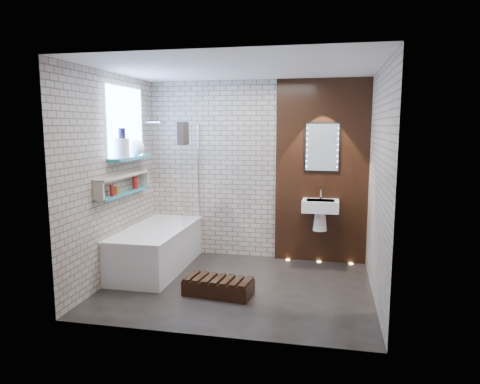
% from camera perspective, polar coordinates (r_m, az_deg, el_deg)
% --- Properties ---
extents(ground, '(3.20, 3.20, 0.00)m').
position_cam_1_polar(ground, '(5.49, -0.32, -12.19)').
color(ground, black).
rests_on(ground, ground).
extents(room_shell, '(3.24, 3.20, 2.60)m').
position_cam_1_polar(room_shell, '(5.17, -0.34, 1.40)').
color(room_shell, gray).
rests_on(room_shell, ground).
extents(walnut_panel, '(1.30, 0.06, 2.60)m').
position_cam_1_polar(walnut_panel, '(6.33, 10.55, 2.56)').
color(walnut_panel, black).
rests_on(walnut_panel, ground).
extents(clerestory_window, '(0.18, 1.00, 0.94)m').
position_cam_1_polar(clerestory_window, '(5.99, -14.62, 7.87)').
color(clerestory_window, '#7FADE0').
rests_on(clerestory_window, room_shell).
extents(display_niche, '(0.14, 1.30, 0.26)m').
position_cam_1_polar(display_niche, '(5.84, -14.88, 0.94)').
color(display_niche, teal).
rests_on(display_niche, room_shell).
extents(bathtub, '(0.79, 1.74, 0.70)m').
position_cam_1_polar(bathtub, '(6.16, -10.74, -7.17)').
color(bathtub, white).
rests_on(bathtub, ground).
extents(bath_screen, '(0.01, 0.78, 1.40)m').
position_cam_1_polar(bath_screen, '(6.26, -6.45, 2.41)').
color(bath_screen, white).
rests_on(bath_screen, bathtub).
extents(towel, '(0.09, 0.23, 0.30)m').
position_cam_1_polar(towel, '(5.95, -7.41, 7.58)').
color(towel, '#282420').
rests_on(towel, bath_screen).
extents(shower_head, '(0.18, 0.18, 0.02)m').
position_cam_1_polar(shower_head, '(6.42, -10.08, 8.92)').
color(shower_head, silver).
rests_on(shower_head, room_shell).
extents(washbasin, '(0.50, 0.36, 0.58)m').
position_cam_1_polar(washbasin, '(6.21, 10.39, -2.32)').
color(washbasin, white).
rests_on(washbasin, walnut_panel).
extents(led_mirror, '(0.50, 0.02, 0.70)m').
position_cam_1_polar(led_mirror, '(6.26, 10.64, 5.72)').
color(led_mirror, black).
rests_on(led_mirror, walnut_panel).
extents(walnut_step, '(0.82, 0.44, 0.18)m').
position_cam_1_polar(walnut_step, '(5.22, -2.83, -12.29)').
color(walnut_step, black).
rests_on(walnut_step, ground).
extents(niche_bottles, '(0.07, 0.71, 0.17)m').
position_cam_1_polar(niche_bottles, '(5.87, -14.73, 0.72)').
color(niche_bottles, '#995917').
rests_on(niche_bottles, display_niche).
extents(sill_vases, '(0.21, 0.62, 0.37)m').
position_cam_1_polar(sill_vases, '(5.90, -14.24, 5.67)').
color(sill_vases, '#16163E').
rests_on(sill_vases, clerestory_window).
extents(floor_uplights, '(0.96, 0.06, 0.01)m').
position_cam_1_polar(floor_uplights, '(6.52, 10.23, -8.89)').
color(floor_uplights, '#FFD899').
rests_on(floor_uplights, ground).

